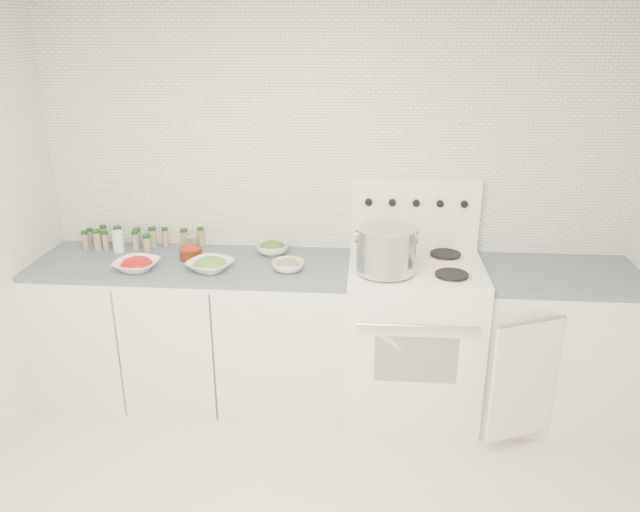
{
  "coord_description": "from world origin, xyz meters",
  "views": [
    {
      "loc": [
        0.19,
        -2.15,
        2.22
      ],
      "look_at": [
        -0.07,
        1.14,
        0.98
      ],
      "focal_mm": 35.0,
      "sensor_mm": 36.0,
      "label": 1
    }
  ],
  "objects_px": {
    "stove": "(412,332)",
    "bowl_snowpea": "(210,265)",
    "bowl_tomato": "(137,265)",
    "stock_pot": "(386,248)"
  },
  "relations": [
    {
      "from": "stove",
      "to": "bowl_tomato",
      "type": "height_order",
      "value": "stove"
    },
    {
      "from": "stock_pot",
      "to": "stove",
      "type": "bearing_deg",
      "value": 41.56
    },
    {
      "from": "stove",
      "to": "bowl_snowpea",
      "type": "bearing_deg",
      "value": -174.15
    },
    {
      "from": "stove",
      "to": "bowl_tomato",
      "type": "bearing_deg",
      "value": -174.71
    },
    {
      "from": "stove",
      "to": "bowl_snowpea",
      "type": "relative_size",
      "value": 4.28
    },
    {
      "from": "stove",
      "to": "bowl_snowpea",
      "type": "height_order",
      "value": "stove"
    },
    {
      "from": "stove",
      "to": "bowl_tomato",
      "type": "xyz_separation_m",
      "value": [
        -1.58,
        -0.15,
        0.44
      ]
    },
    {
      "from": "bowl_snowpea",
      "to": "stock_pot",
      "type": "bearing_deg",
      "value": -2.32
    },
    {
      "from": "bowl_tomato",
      "to": "bowl_snowpea",
      "type": "height_order",
      "value": "same"
    },
    {
      "from": "stock_pot",
      "to": "bowl_snowpea",
      "type": "bearing_deg",
      "value": 177.68
    }
  ]
}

